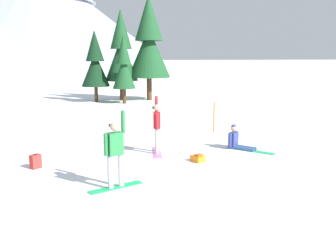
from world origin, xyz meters
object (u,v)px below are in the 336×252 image
(backpack_orange, at_px, (198,158))
(snowboarder_foreground, at_px, (115,152))
(trail_marker_pole, at_px, (214,117))
(pine_tree_tall, at_px, (149,43))
(pine_tree_young, at_px, (124,66))
(snowboarder_background, at_px, (238,141))
(pine_tree_twin, at_px, (121,51))
(pine_tree_broad, at_px, (95,63))
(backpack_red, at_px, (35,162))
(snowboarder_midground, at_px, (157,127))

(backpack_orange, bearing_deg, snowboarder_foreground, -146.60)
(trail_marker_pole, distance_m, pine_tree_tall, 14.30)
(pine_tree_young, bearing_deg, backpack_orange, -88.49)
(snowboarder_foreground, relative_size, trail_marker_pole, 1.46)
(snowboarder_background, distance_m, backpack_orange, 2.42)
(snowboarder_foreground, distance_m, backpack_orange, 3.59)
(snowboarder_foreground, relative_size, snowboarder_background, 1.32)
(snowboarder_background, distance_m, pine_tree_young, 15.56)
(snowboarder_background, xyz_separation_m, backpack_orange, (-2.01, -1.33, -0.20))
(pine_tree_twin, bearing_deg, pine_tree_young, -91.82)
(pine_tree_broad, bearing_deg, trail_marker_pole, -70.84)
(backpack_red, bearing_deg, pine_tree_twin, 75.15)
(backpack_red, relative_size, pine_tree_young, 0.09)
(pine_tree_young, height_order, pine_tree_broad, pine_tree_broad)
(snowboarder_midground, distance_m, pine_tree_twin, 17.44)
(pine_tree_tall, height_order, pine_tree_broad, pine_tree_tall)
(snowboarder_midground, bearing_deg, pine_tree_broad, 94.63)
(snowboarder_background, height_order, pine_tree_young, pine_tree_young)
(snowboarder_background, distance_m, trail_marker_pole, 3.28)
(backpack_orange, relative_size, pine_tree_young, 0.11)
(backpack_orange, height_order, pine_tree_twin, pine_tree_twin)
(snowboarder_midground, height_order, backpack_red, snowboarder_midground)
(snowboarder_midground, relative_size, snowboarder_background, 1.32)
(snowboarder_background, bearing_deg, pine_tree_young, 99.15)
(snowboarder_background, relative_size, pine_tree_tall, 0.19)
(trail_marker_pole, bearing_deg, snowboarder_foreground, -128.49)
(pine_tree_broad, bearing_deg, pine_tree_young, -38.21)
(snowboarder_midground, distance_m, snowboarder_background, 3.17)
(backpack_red, distance_m, backpack_orange, 5.21)
(snowboarder_background, bearing_deg, snowboarder_midground, 177.70)
(snowboarder_foreground, distance_m, pine_tree_broad, 20.10)
(pine_tree_tall, relative_size, pine_tree_broad, 1.51)
(pine_tree_twin, height_order, pine_tree_broad, pine_tree_twin)
(snowboarder_foreground, relative_size, pine_tree_tall, 0.25)
(snowboarder_foreground, height_order, backpack_red, snowboarder_foreground)
(pine_tree_young, bearing_deg, snowboarder_foreground, -97.66)
(snowboarder_midground, height_order, pine_tree_tall, pine_tree_tall)
(backpack_orange, xyz_separation_m, trail_marker_pole, (2.25, 4.58, 0.59))
(snowboarder_midground, xyz_separation_m, pine_tree_young, (0.66, 15.05, 1.81))
(trail_marker_pole, distance_m, pine_tree_young, 12.40)
(snowboarder_foreground, xyz_separation_m, pine_tree_young, (2.48, 18.42, 1.80))
(snowboarder_background, bearing_deg, backpack_orange, -146.54)
(trail_marker_pole, bearing_deg, pine_tree_broad, 109.16)
(trail_marker_pole, distance_m, pine_tree_broad, 14.47)
(snowboarder_foreground, bearing_deg, snowboarder_midground, 61.62)
(pine_tree_twin, xyz_separation_m, pine_tree_tall, (2.18, -0.28, 0.61))
(pine_tree_tall, bearing_deg, snowboarder_foreground, -103.12)
(snowboarder_midground, bearing_deg, trail_marker_pole, 43.05)
(snowboarder_midground, distance_m, backpack_orange, 2.01)
(snowboarder_foreground, bearing_deg, pine_tree_twin, 82.94)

